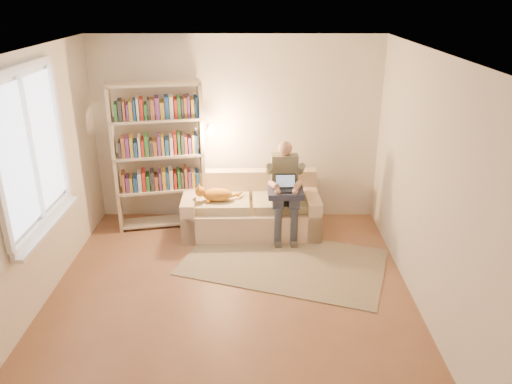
{
  "coord_description": "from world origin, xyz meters",
  "views": [
    {
      "loc": [
        0.3,
        -4.56,
        3.14
      ],
      "look_at": [
        0.28,
        1.0,
        0.87
      ],
      "focal_mm": 35.0,
      "sensor_mm": 36.0,
      "label": 1
    }
  ],
  "objects_px": {
    "cat": "(218,194)",
    "laptop": "(281,186)",
    "bookshelf": "(159,149)",
    "person": "(285,184)",
    "sofa": "(251,211)"
  },
  "relations": [
    {
      "from": "cat",
      "to": "laptop",
      "type": "bearing_deg",
      "value": -8.85
    },
    {
      "from": "bookshelf",
      "to": "sofa",
      "type": "bearing_deg",
      "value": -19.27
    },
    {
      "from": "person",
      "to": "laptop",
      "type": "height_order",
      "value": "person"
    },
    {
      "from": "laptop",
      "to": "person",
      "type": "bearing_deg",
      "value": 62.23
    },
    {
      "from": "laptop",
      "to": "bookshelf",
      "type": "height_order",
      "value": "bookshelf"
    },
    {
      "from": "cat",
      "to": "laptop",
      "type": "xyz_separation_m",
      "value": [
        0.85,
        -0.11,
        0.16
      ]
    },
    {
      "from": "person",
      "to": "sofa",
      "type": "bearing_deg",
      "value": 162.19
    },
    {
      "from": "sofa",
      "to": "bookshelf",
      "type": "xyz_separation_m",
      "value": [
        -1.25,
        0.16,
        0.84
      ]
    },
    {
      "from": "laptop",
      "to": "bookshelf",
      "type": "relative_size",
      "value": 0.14
    },
    {
      "from": "person",
      "to": "bookshelf",
      "type": "distance_m",
      "value": 1.77
    },
    {
      "from": "cat",
      "to": "bookshelf",
      "type": "bearing_deg",
      "value": 158.36
    },
    {
      "from": "sofa",
      "to": "laptop",
      "type": "xyz_separation_m",
      "value": [
        0.4,
        -0.24,
        0.47
      ]
    },
    {
      "from": "person",
      "to": "laptop",
      "type": "relative_size",
      "value": 4.62
    },
    {
      "from": "sofa",
      "to": "laptop",
      "type": "relative_size",
      "value": 6.67
    },
    {
      "from": "sofa",
      "to": "person",
      "type": "xyz_separation_m",
      "value": [
        0.45,
        -0.13,
        0.45
      ]
    }
  ]
}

